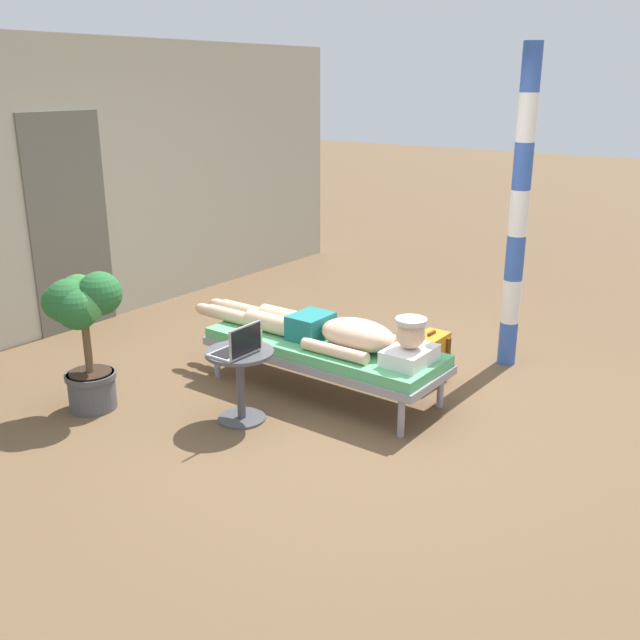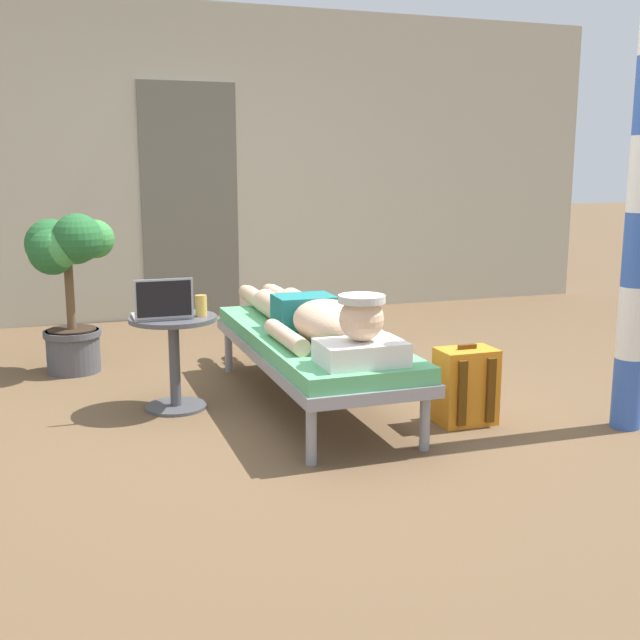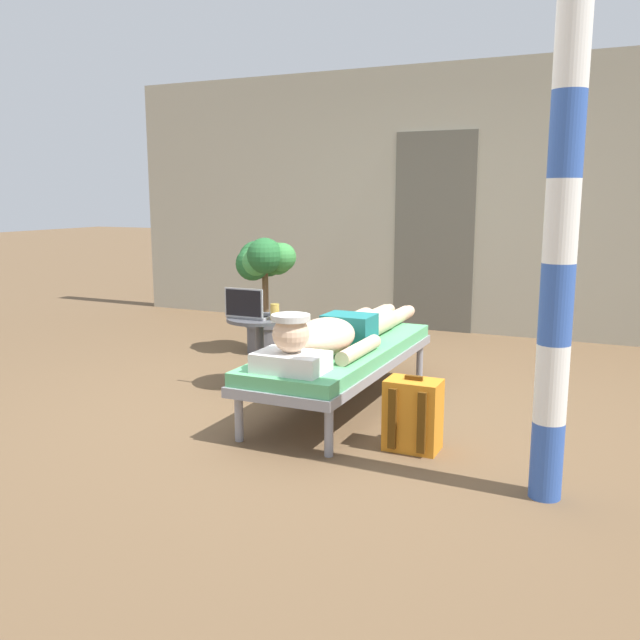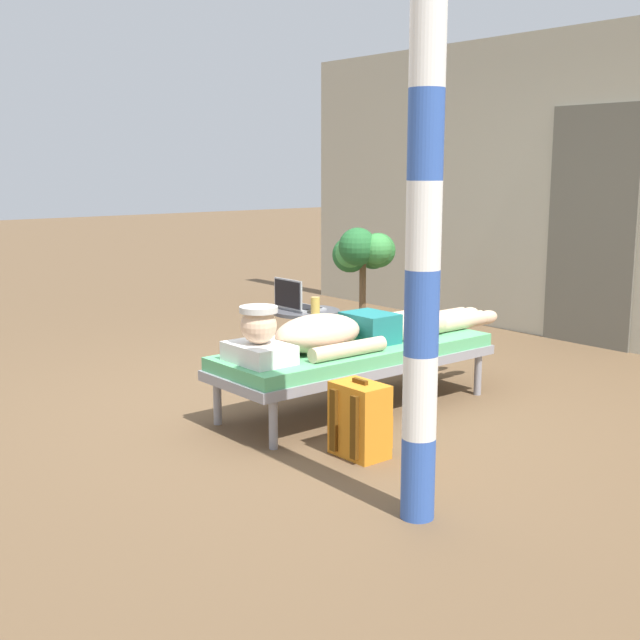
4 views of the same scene
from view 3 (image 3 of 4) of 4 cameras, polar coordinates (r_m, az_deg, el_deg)
name	(u,v)px [view 3 (image 3 of 4)]	position (r m, az deg, el deg)	size (l,w,h in m)	color
ground_plane	(303,407)	(4.64, -1.46, -7.24)	(40.00, 40.00, 0.00)	brown
house_wall_back	(454,200)	(7.25, 11.12, 9.76)	(7.60, 0.20, 2.70)	#B2AD99
house_door_panel	(434,233)	(7.19, 9.49, 7.18)	(0.84, 0.03, 2.04)	#625F54
lounge_chair	(342,356)	(4.57, 1.87, -3.04)	(0.67, 1.92, 0.42)	gray
person_reclining	(338,333)	(4.46, 1.49, -1.08)	(0.53, 2.17, 0.33)	white
side_table	(260,340)	(5.04, -5.05, -1.66)	(0.48, 0.48, 0.52)	#4C4C51
laptop	(249,310)	(4.99, -5.98, 0.82)	(0.31, 0.24, 0.23)	#A5A8AD
drink_glass	(275,312)	(4.89, -3.78, 0.67)	(0.06, 0.06, 0.12)	gold
backpack	(413,415)	(3.88, 7.77, -7.87)	(0.30, 0.26, 0.42)	orange
potted_plant	(264,274)	(6.11, -4.65, 3.82)	(0.56, 0.58, 1.04)	#4C4C51
porch_post	(562,221)	(3.21, 19.49, 7.78)	(0.15, 0.15, 2.58)	#3359B2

